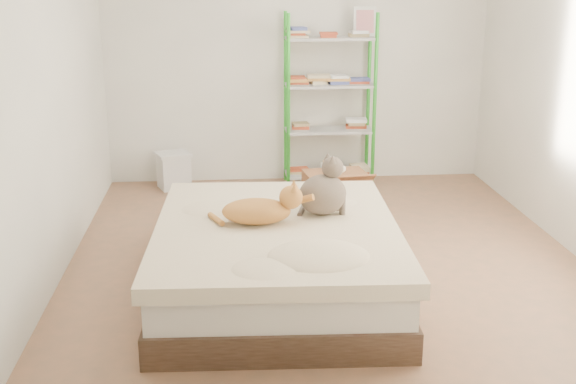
{
  "coord_description": "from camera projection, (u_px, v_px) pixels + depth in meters",
  "views": [
    {
      "loc": [
        -0.71,
        -5.11,
        2.07
      ],
      "look_at": [
        -0.31,
        -0.41,
        0.62
      ],
      "focal_mm": 45.0,
      "sensor_mm": 36.0,
      "label": 1
    }
  ],
  "objects": [
    {
      "name": "room",
      "position": [
        326.0,
        83.0,
        5.15
      ],
      "size": [
        3.81,
        4.21,
        2.61
      ],
      "color": "#9F6D4C",
      "rests_on": "ground"
    },
    {
      "name": "cardboard_box",
      "position": [
        336.0,
        194.0,
        6.36
      ],
      "size": [
        0.58,
        0.57,
        0.43
      ],
      "rotation": [
        0.0,
        0.0,
        0.12
      ],
      "color": "brown",
      "rests_on": "ground"
    },
    {
      "name": "shelf_unit",
      "position": [
        330.0,
        101.0,
        7.1
      ],
      "size": [
        0.89,
        0.36,
        1.74
      ],
      "color": "green",
      "rests_on": "ground"
    },
    {
      "name": "bed",
      "position": [
        277.0,
        259.0,
        4.75
      ],
      "size": [
        1.64,
        2.02,
        0.5
      ],
      "rotation": [
        0.0,
        0.0,
        -0.04
      ],
      "color": "brown",
      "rests_on": "ground"
    },
    {
      "name": "white_bin",
      "position": [
        174.0,
        170.0,
        7.14
      ],
      "size": [
        0.39,
        0.37,
        0.36
      ],
      "rotation": [
        0.0,
        0.0,
        0.36
      ],
      "color": "silver",
      "rests_on": "ground"
    },
    {
      "name": "grey_cat",
      "position": [
        323.0,
        186.0,
        4.8
      ],
      "size": [
        0.41,
        0.37,
        0.4
      ],
      "primitive_type": null,
      "rotation": [
        0.0,
        0.0,
        1.81
      ],
      "color": "gray",
      "rests_on": "bed"
    },
    {
      "name": "orange_cat",
      "position": [
        256.0,
        208.0,
        4.65
      ],
      "size": [
        0.54,
        0.32,
        0.21
      ],
      "primitive_type": null,
      "rotation": [
        0.0,
        0.0,
        -0.06
      ],
      "color": "gold",
      "rests_on": "bed"
    }
  ]
}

